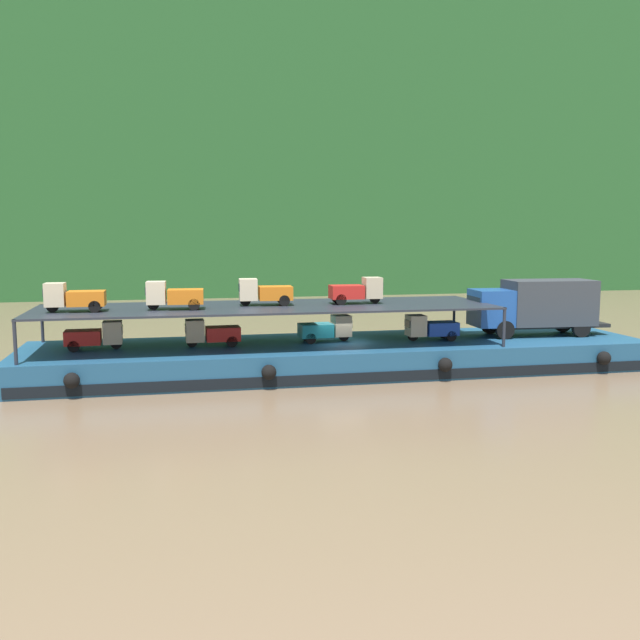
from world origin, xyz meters
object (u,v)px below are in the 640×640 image
at_px(mini_truck_lower_aft, 212,333).
at_px(mini_truck_upper_fore, 265,292).
at_px(mini_truck_lower_stern, 95,336).
at_px(covered_lorry, 536,305).
at_px(mini_truck_upper_stern, 74,297).
at_px(mini_truck_lower_fore, 431,328).
at_px(mini_truck_upper_mid, 174,295).
at_px(cargo_barge, 340,356).
at_px(mini_truck_upper_bow, 357,291).
at_px(mini_truck_lower_mid, 326,329).

distance_m(mini_truck_lower_aft, mini_truck_upper_fore, 3.40).
bearing_deg(mini_truck_lower_stern, covered_lorry, -0.47).
xyz_separation_m(mini_truck_lower_stern, mini_truck_upper_stern, (-0.77, -0.95, 2.00)).
xyz_separation_m(mini_truck_lower_fore, mini_truck_upper_mid, (-13.34, -0.25, 2.00)).
height_order(mini_truck_lower_aft, mini_truck_upper_mid, mini_truck_upper_mid).
relative_size(covered_lorry, mini_truck_upper_mid, 2.85).
height_order(mini_truck_lower_aft, mini_truck_upper_fore, mini_truck_upper_fore).
bearing_deg(mini_truck_upper_stern, covered_lorry, 1.79).
height_order(cargo_barge, mini_truck_lower_fore, mini_truck_lower_fore).
xyz_separation_m(mini_truck_lower_aft, mini_truck_upper_fore, (2.73, 0.22, 2.00)).
bearing_deg(mini_truck_lower_aft, mini_truck_upper_bow, 0.42).
bearing_deg(mini_truck_upper_fore, mini_truck_upper_bow, -1.89).
height_order(covered_lorry, mini_truck_upper_mid, mini_truck_upper_mid).
relative_size(cargo_barge, mini_truck_upper_stern, 11.80).
height_order(mini_truck_upper_mid, mini_truck_upper_bow, same).
xyz_separation_m(cargo_barge, mini_truck_upper_fore, (-3.95, 0.30, 3.44)).
xyz_separation_m(mini_truck_lower_aft, mini_truck_lower_mid, (5.97, 0.22, 0.00)).
xyz_separation_m(covered_lorry, mini_truck_lower_aft, (-17.87, 0.02, -1.00)).
distance_m(cargo_barge, mini_truck_lower_mid, 1.64).
xyz_separation_m(mini_truck_upper_fore, mini_truck_upper_bow, (4.85, -0.16, 0.00)).
height_order(cargo_barge, mini_truck_upper_fore, mini_truck_upper_fore).
height_order(mini_truck_lower_stern, mini_truck_upper_stern, mini_truck_upper_stern).
bearing_deg(mini_truck_lower_stern, mini_truck_lower_mid, 0.24).
bearing_deg(mini_truck_lower_mid, covered_lorry, -1.16).
relative_size(cargo_barge, mini_truck_upper_mid, 11.61).
height_order(covered_lorry, mini_truck_upper_fore, mini_truck_upper_fore).
distance_m(mini_truck_lower_stern, mini_truck_lower_fore, 17.20).
bearing_deg(mini_truck_lower_fore, mini_truck_lower_aft, 177.50).
distance_m(cargo_barge, mini_truck_upper_mid, 9.19).
bearing_deg(mini_truck_lower_aft, mini_truck_upper_mid, -157.65).
distance_m(mini_truck_lower_stern, mini_truck_upper_mid, 4.43).
bearing_deg(covered_lorry, mini_truck_upper_stern, -178.21).
distance_m(mini_truck_lower_aft, mini_truck_upper_bow, 7.85).
bearing_deg(mini_truck_upper_fore, cargo_barge, -4.35).
bearing_deg(mini_truck_lower_stern, mini_truck_upper_stern, -128.82).
xyz_separation_m(mini_truck_lower_mid, mini_truck_upper_mid, (-7.79, -0.97, 2.00)).
distance_m(mini_truck_lower_fore, mini_truck_upper_mid, 13.49).
distance_m(mini_truck_lower_stern, mini_truck_upper_fore, 8.63).
distance_m(mini_truck_lower_aft, mini_truck_lower_fore, 11.53).
bearing_deg(mini_truck_lower_mid, cargo_barge, -23.42).
distance_m(mini_truck_upper_fore, mini_truck_upper_bow, 4.86).
distance_m(mini_truck_lower_fore, mini_truck_upper_stern, 18.07).
xyz_separation_m(mini_truck_upper_stern, mini_truck_upper_bow, (14.02, 0.83, 0.00)).
bearing_deg(mini_truck_lower_fore, mini_truck_upper_fore, 175.33).
relative_size(mini_truck_upper_fore, mini_truck_upper_bow, 1.01).
height_order(covered_lorry, mini_truck_upper_bow, mini_truck_upper_bow).
bearing_deg(mini_truck_lower_fore, mini_truck_lower_mid, 172.55).
distance_m(covered_lorry, mini_truck_lower_mid, 11.95).
relative_size(mini_truck_lower_stern, mini_truck_upper_mid, 0.99).
height_order(mini_truck_lower_mid, mini_truck_lower_fore, same).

